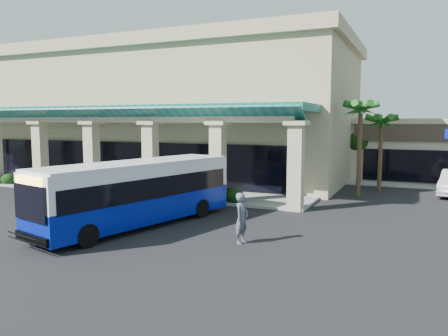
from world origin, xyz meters
The scene contains 8 objects.
ground centered at (0.00, 0.00, 0.00)m, with size 110.00×110.00×0.00m, color black.
main_building centered at (-8.00, 16.00, 5.67)m, with size 30.80×14.80×11.35m, color tan, non-canonical shape.
arcade centered at (-8.00, 6.80, 2.85)m, with size 30.00×6.20×5.70m, color #0E594F, non-canonical shape.
palm_0 centered at (8.50, 11.00, 3.30)m, with size 2.40×2.40×6.60m, color #195115, non-canonical shape.
palm_1 centered at (9.50, 14.00, 2.90)m, with size 2.40×2.40×5.80m, color #195115, non-canonical shape.
broadleaf_tree centered at (7.50, 19.00, 2.41)m, with size 2.60×2.60×4.81m, color black, non-canonical shape.
transit_bus centered at (0.41, -1.00, 1.46)m, with size 2.43×10.45×2.92m, color #051697, non-canonical shape.
pedestrian centered at (5.70, -1.70, 0.99)m, with size 0.72×0.47×1.97m, color #505366.
Camera 1 is at (11.79, -17.07, 4.72)m, focal length 35.00 mm.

